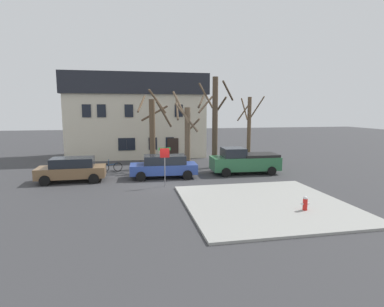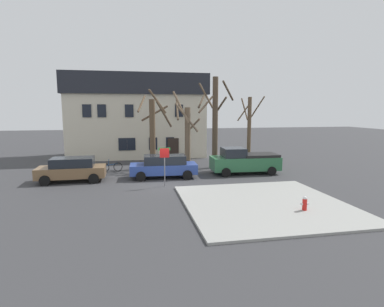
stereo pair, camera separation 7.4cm
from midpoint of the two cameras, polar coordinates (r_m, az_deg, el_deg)
The scene contains 13 objects.
ground_plane at distance 20.95m, azimuth -5.58°, elevation -5.68°, with size 120.00×120.00×0.00m, color #38383A.
sidewalk_slab at distance 17.08m, azimuth 13.11°, elevation -8.83°, with size 8.26×8.61×0.12m, color #999993.
building_main at distance 34.13m, azimuth -9.87°, elevation 6.84°, with size 14.21×6.90×8.46m.
tree_bare_near at distance 26.69m, azimuth -7.00°, elevation 4.34°, with size 2.99×3.21×6.55m.
tree_bare_mid at distance 26.40m, azimuth -0.86°, elevation 3.69°, with size 2.38×2.37×6.43m.
tree_bare_far at distance 26.62m, azimuth 4.19°, elevation 6.24°, with size 3.30×3.27×7.60m.
tree_bare_end at distance 27.46m, azimuth 10.37°, elevation 4.29°, with size 2.19×1.87×6.06m.
car_brown_wagon at distance 23.19m, azimuth -20.82°, elevation -2.65°, with size 4.52×2.14×1.66m.
car_blue_wagon at distance 22.96m, azimuth -5.01°, elevation -2.26°, with size 4.87×2.25×1.64m.
pickup_truck_green at distance 24.68m, azimuth 9.52°, elevation -1.36°, with size 5.28×2.45×2.02m.
fire_hydrant at distance 16.27m, azimuth 19.85°, elevation -8.43°, with size 0.42×0.22×0.69m.
street_sign_pole at distance 20.18m, azimuth -4.89°, elevation -1.04°, with size 0.76×0.07×2.53m.
bicycle_leaning at distance 25.91m, azimuth -14.31°, elevation -2.42°, with size 1.73×0.36×1.03m.
Camera 2 is at (-1.89, -20.27, 4.95)m, focal length 29.46 mm.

